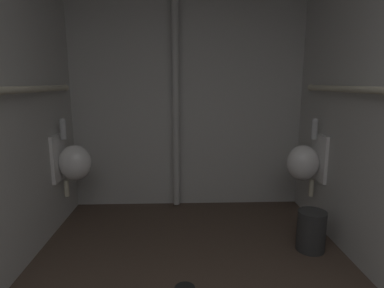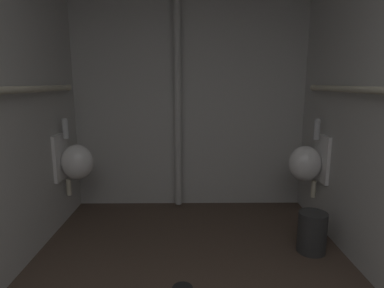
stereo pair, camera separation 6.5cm
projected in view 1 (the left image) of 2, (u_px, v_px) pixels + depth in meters
name	position (u px, v px, depth m)	size (l,w,h in m)	color
wall_back	(187.00, 88.00, 3.43)	(2.61, 0.06, 2.61)	beige
urinal_left_mid	(73.00, 162.00, 2.99)	(0.32, 0.30, 0.76)	white
urinal_right_mid	(305.00, 162.00, 2.99)	(0.32, 0.30, 0.76)	white
standpipe_back_wall	(176.00, 88.00, 3.31)	(0.07, 0.07, 2.56)	beige
floor_drain	(185.00, 288.00, 2.14)	(0.14, 0.14, 0.01)	black
waste_bin	(311.00, 231.00, 2.60)	(0.23, 0.23, 0.34)	#2D2D2D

